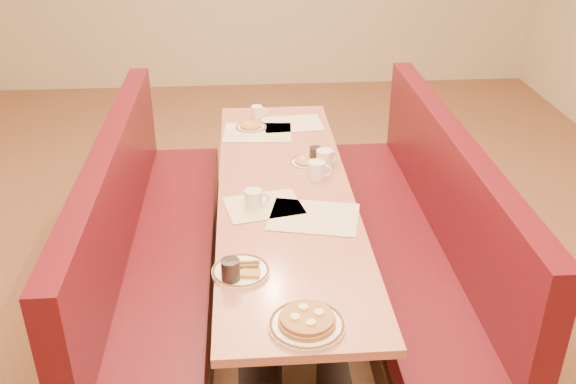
{
  "coord_description": "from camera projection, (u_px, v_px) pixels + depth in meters",
  "views": [
    {
      "loc": [
        -0.2,
        -2.97,
        2.33
      ],
      "look_at": [
        0.0,
        -0.2,
        0.85
      ],
      "focal_mm": 40.0,
      "sensor_mm": 36.0,
      "label": 1
    }
  ],
  "objects": [
    {
      "name": "pancake_plate",
      "position": [
        307.0,
        323.0,
        2.39
      ],
      "size": [
        0.29,
        0.29,
        0.07
      ],
      "rotation": [
        0.0,
        0.0,
        -0.22
      ],
      "color": "white",
      "rests_on": "diner_table"
    },
    {
      "name": "coffee_mug_c",
      "position": [
        325.0,
        158.0,
        3.61
      ],
      "size": [
        0.13,
        0.09,
        0.1
      ],
      "rotation": [
        0.0,
        0.0,
        0.36
      ],
      "color": "white",
      "rests_on": "diner_table"
    },
    {
      "name": "soda_tumbler_near",
      "position": [
        231.0,
        271.0,
        2.63
      ],
      "size": [
        0.08,
        0.08,
        0.11
      ],
      "color": "black",
      "rests_on": "diner_table"
    },
    {
      "name": "placemat_far_right",
      "position": [
        292.0,
        124.0,
        4.19
      ],
      "size": [
        0.4,
        0.31,
        0.0
      ],
      "primitive_type": "cube",
      "rotation": [
        0.0,
        0.0,
        0.07
      ],
      "color": "#FBE9C4",
      "rests_on": "diner_table"
    },
    {
      "name": "coffee_mug_a",
      "position": [
        317.0,
        170.0,
        3.48
      ],
      "size": [
        0.13,
        0.09,
        0.1
      ],
      "rotation": [
        0.0,
        0.0,
        -0.2
      ],
      "color": "white",
      "rests_on": "diner_table"
    },
    {
      "name": "placemat_far_left",
      "position": [
        258.0,
        132.0,
        4.06
      ],
      "size": [
        0.45,
        0.35,
        0.0
      ],
      "primitive_type": "cube",
      "rotation": [
        0.0,
        0.0,
        -0.07
      ],
      "color": "#FBE9C4",
      "rests_on": "diner_table"
    },
    {
      "name": "diner_table",
      "position": [
        285.0,
        251.0,
        3.55
      ],
      "size": [
        0.7,
        2.5,
        0.75
      ],
      "color": "black",
      "rests_on": "ground"
    },
    {
      "name": "booth_left",
      "position": [
        152.0,
        258.0,
        3.51
      ],
      "size": [
        0.55,
        2.5,
        1.05
      ],
      "color": "#4C3326",
      "rests_on": "ground"
    },
    {
      "name": "booth_right",
      "position": [
        415.0,
        247.0,
        3.6
      ],
      "size": [
        0.55,
        2.5,
        1.05
      ],
      "color": "#4C3326",
      "rests_on": "ground"
    },
    {
      "name": "placemat_near_left",
      "position": [
        264.0,
        206.0,
        3.22
      ],
      "size": [
        0.42,
        0.35,
        0.0
      ],
      "primitive_type": "cube",
      "rotation": [
        0.0,
        0.0,
        0.21
      ],
      "color": "#FBE9C4",
      "rests_on": "diner_table"
    },
    {
      "name": "soda_tumbler_mid",
      "position": [
        315.0,
        155.0,
        3.66
      ],
      "size": [
        0.07,
        0.07,
        0.09
      ],
      "color": "black",
      "rests_on": "diner_table"
    },
    {
      "name": "eggs_plate",
      "position": [
        240.0,
        271.0,
        2.7
      ],
      "size": [
        0.25,
        0.25,
        0.05
      ],
      "rotation": [
        0.0,
        0.0,
        -0.17
      ],
      "color": "white",
      "rests_on": "diner_table"
    },
    {
      "name": "extra_plate_far",
      "position": [
        251.0,
        127.0,
        4.12
      ],
      "size": [
        0.2,
        0.2,
        0.04
      ],
      "rotation": [
        0.0,
        0.0,
        0.28
      ],
      "color": "white",
      "rests_on": "diner_table"
    },
    {
      "name": "extra_plate_mid",
      "position": [
        307.0,
        162.0,
        3.65
      ],
      "size": [
        0.2,
        0.2,
        0.04
      ],
      "rotation": [
        0.0,
        0.0,
        -0.2
      ],
      "color": "white",
      "rests_on": "diner_table"
    },
    {
      "name": "ground",
      "position": [
        285.0,
        305.0,
        3.72
      ],
      "size": [
        8.0,
        8.0,
        0.0
      ],
      "primitive_type": "plane",
      "color": "#9E6647",
      "rests_on": "ground"
    },
    {
      "name": "placemat_near_right",
      "position": [
        314.0,
        217.0,
        3.12
      ],
      "size": [
        0.49,
        0.41,
        0.0
      ],
      "primitive_type": "cube",
      "rotation": [
        0.0,
        0.0,
        -0.23
      ],
      "color": "#FBE9C4",
      "rests_on": "diner_table"
    },
    {
      "name": "coffee_mug_d",
      "position": [
        257.0,
        112.0,
        4.28
      ],
      "size": [
        0.11,
        0.07,
        0.08
      ],
      "rotation": [
        0.0,
        0.0,
        -0.0
      ],
      "color": "white",
      "rests_on": "diner_table"
    },
    {
      "name": "coffee_mug_b",
      "position": [
        254.0,
        199.0,
        3.19
      ],
      "size": [
        0.13,
        0.09,
        0.1
      ],
      "rotation": [
        0.0,
        0.0,
        0.08
      ],
      "color": "white",
      "rests_on": "diner_table"
    }
  ]
}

